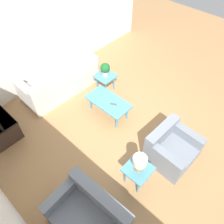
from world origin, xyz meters
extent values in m
plane|color=#A87A4C|center=(0.00, 0.00, 0.00)|extent=(14.00, 14.00, 0.00)
cube|color=white|center=(3.06, 0.00, 1.35)|extent=(0.12, 7.20, 2.70)
cube|color=silver|center=(2.34, 0.34, 0.21)|extent=(0.99, 2.13, 0.42)
cube|color=silver|center=(1.97, 0.35, 0.62)|extent=(0.26, 2.10, 0.40)
cube|color=silver|center=(2.31, -0.61, 0.55)|extent=(0.93, 0.23, 0.26)
cube|color=silver|center=(2.37, 1.29, 0.55)|extent=(0.93, 0.23, 0.26)
cube|color=slate|center=(-1.15, 0.10, 0.21)|extent=(0.91, 0.96, 0.43)
cube|color=slate|center=(-0.82, 0.09, 0.61)|extent=(0.24, 0.93, 0.36)
cube|color=slate|center=(-1.14, 0.49, 0.54)|extent=(0.88, 0.20, 0.23)
cube|color=slate|center=(-1.17, -0.28, 0.54)|extent=(0.88, 0.20, 0.23)
cube|color=slate|center=(-0.83, 2.25, 0.21)|extent=(1.33, 0.93, 0.43)
cube|color=slate|center=(-0.81, 1.91, 0.61)|extent=(1.30, 0.26, 0.36)
cube|color=slate|center=(-0.26, 2.27, 0.54)|extent=(0.20, 0.88, 0.23)
cube|color=teal|center=(0.72, 0.08, 0.44)|extent=(1.10, 0.58, 0.04)
cylinder|color=teal|center=(0.27, -0.11, 0.21)|extent=(0.05, 0.05, 0.42)
cylinder|color=teal|center=(1.18, -0.11, 0.21)|extent=(0.05, 0.05, 0.42)
cylinder|color=teal|center=(0.27, 0.27, 0.21)|extent=(0.05, 0.05, 0.42)
cylinder|color=teal|center=(1.18, 0.27, 0.21)|extent=(0.05, 0.05, 0.42)
cube|color=teal|center=(1.39, -0.51, 0.51)|extent=(0.49, 0.49, 0.04)
cylinder|color=teal|center=(1.22, -0.67, 0.24)|extent=(0.04, 0.04, 0.49)
cylinder|color=teal|center=(1.55, -0.67, 0.24)|extent=(0.04, 0.04, 0.49)
cylinder|color=teal|center=(1.22, -0.34, 0.24)|extent=(0.04, 0.04, 0.49)
cylinder|color=teal|center=(1.55, -0.34, 0.24)|extent=(0.04, 0.04, 0.49)
cube|color=teal|center=(-0.94, 1.03, 0.51)|extent=(0.49, 0.49, 0.04)
cylinder|color=teal|center=(-1.10, 0.86, 0.24)|extent=(0.04, 0.04, 0.49)
cylinder|color=teal|center=(-0.77, 0.86, 0.24)|extent=(0.04, 0.04, 0.49)
cylinder|color=teal|center=(-1.10, 1.19, 0.24)|extent=(0.04, 0.04, 0.49)
cylinder|color=teal|center=(-0.77, 1.19, 0.24)|extent=(0.04, 0.04, 0.49)
cylinder|color=#B2ADA3|center=(1.39, -0.51, 0.60)|extent=(0.17, 0.17, 0.15)
sphere|color=#195B28|center=(1.39, -0.51, 0.78)|extent=(0.26, 0.26, 0.26)
cylinder|color=#997F4C|center=(-0.94, 1.03, 0.64)|extent=(0.16, 0.16, 0.22)
cylinder|color=beige|center=(-0.94, 1.03, 0.83)|extent=(0.26, 0.26, 0.17)
cube|color=#4C4C51|center=(0.56, 0.08, 0.47)|extent=(0.16, 0.12, 0.02)
camera|label=1|loc=(-1.85, 2.74, 4.29)|focal=35.00mm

